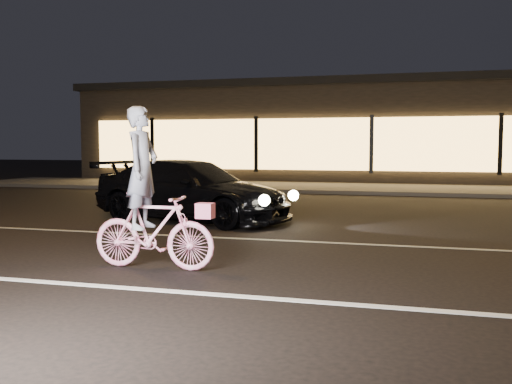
% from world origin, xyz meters
% --- Properties ---
extents(ground, '(90.00, 90.00, 0.00)m').
position_xyz_m(ground, '(0.00, 0.00, 0.00)').
color(ground, black).
rests_on(ground, ground).
extents(lane_stripe_near, '(60.00, 0.12, 0.01)m').
position_xyz_m(lane_stripe_near, '(0.00, -1.50, 0.00)').
color(lane_stripe_near, silver).
rests_on(lane_stripe_near, ground).
extents(lane_stripe_far, '(60.00, 0.10, 0.01)m').
position_xyz_m(lane_stripe_far, '(0.00, 2.00, 0.00)').
color(lane_stripe_far, gray).
rests_on(lane_stripe_far, ground).
extents(sidewalk, '(30.00, 4.00, 0.12)m').
position_xyz_m(sidewalk, '(0.00, 13.00, 0.06)').
color(sidewalk, '#383533').
rests_on(sidewalk, ground).
extents(storefront, '(25.40, 8.42, 4.20)m').
position_xyz_m(storefront, '(0.00, 18.97, 2.15)').
color(storefront, black).
rests_on(storefront, ground).
extents(cyclist, '(1.63, 0.56, 2.05)m').
position_xyz_m(cyclist, '(-1.65, -0.52, 0.73)').
color(cyclist, '#FF317F').
rests_on(cyclist, ground).
extents(sedan, '(4.65, 2.84, 1.26)m').
position_xyz_m(sedan, '(-2.87, 3.91, 0.63)').
color(sedan, black).
rests_on(sedan, ground).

